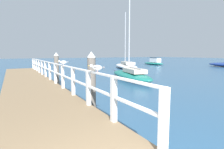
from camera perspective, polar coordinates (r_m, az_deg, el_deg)
name	(u,v)px	position (r m, az deg, el deg)	size (l,w,h in m)	color
pier_deck	(29,85)	(11.29, -24.97, -2.93)	(2.51, 20.02, 0.40)	#846B4C
pier_railing	(50,69)	(11.34, -19.26, 1.69)	(0.12, 18.54, 1.06)	white
dock_piling_near	(92,81)	(6.17, -6.49, -2.09)	(0.29, 0.29, 2.03)	#6B6056
dock_piling_far	(57,69)	(11.26, -17.21, 1.61)	(0.29, 0.29, 2.03)	#6B6056
seagull_foreground	(97,67)	(4.79, -4.85, 2.28)	(0.34, 0.40, 0.21)	white
seagull_background	(63,62)	(8.10, -15.28, 3.85)	(0.46, 0.24, 0.21)	white
boat_0	(131,74)	(13.86, 5.97, 0.00)	(3.18, 6.57, 6.69)	#197266
boat_2	(126,66)	(23.74, 4.46, 2.82)	(4.28, 7.60, 7.34)	white
boat_3	(154,62)	(32.46, 13.24, 3.80)	(1.75, 4.86, 1.32)	#197266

